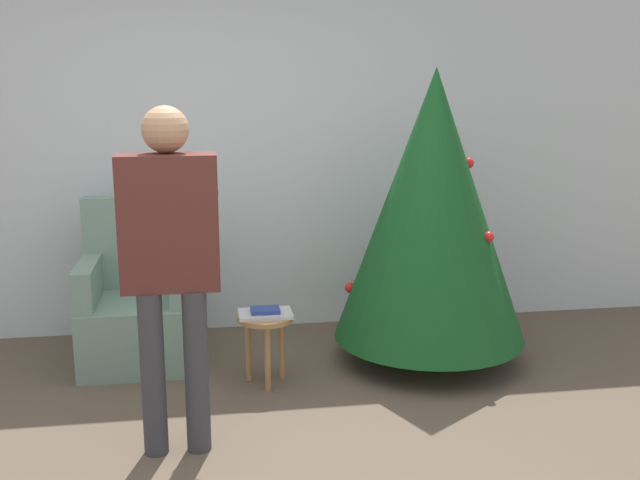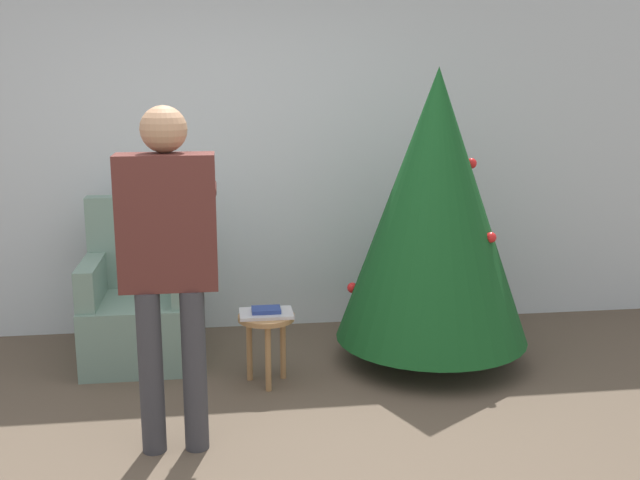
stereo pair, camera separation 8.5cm
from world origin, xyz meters
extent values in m
plane|color=brown|center=(0.00, 0.00, 0.00)|extent=(14.00, 14.00, 0.00)
cube|color=silver|center=(0.00, 2.23, 1.35)|extent=(8.00, 0.06, 2.70)
cylinder|color=brown|center=(1.27, 1.33, 0.08)|extent=(0.10, 0.10, 0.17)
cone|color=#144C1E|center=(1.27, 1.33, 1.03)|extent=(1.24, 1.24, 1.73)
sphere|color=red|center=(0.78, 1.52, 0.46)|extent=(0.07, 0.07, 0.07)
sphere|color=red|center=(1.56, 1.10, 0.87)|extent=(0.07, 0.07, 0.07)
sphere|color=red|center=(1.49, 1.31, 1.31)|extent=(0.07, 0.07, 0.07)
sphere|color=#2856B2|center=(1.16, 1.53, 1.30)|extent=(0.07, 0.07, 0.07)
cube|color=gray|center=(-0.61, 1.60, 0.21)|extent=(0.70, 0.73, 0.43)
cube|color=gray|center=(-0.61, 1.90, 0.74)|extent=(0.70, 0.14, 0.62)
cube|color=gray|center=(-0.90, 1.60, 0.56)|extent=(0.12, 0.66, 0.26)
cube|color=gray|center=(-0.33, 1.60, 0.56)|extent=(0.12, 0.66, 0.26)
cylinder|color=#38383D|center=(-0.43, 0.34, 0.41)|extent=(0.12, 0.12, 0.83)
cylinder|color=#38383D|center=(-0.22, 0.34, 0.41)|extent=(0.12, 0.12, 0.83)
cube|color=#562823|center=(-0.33, 0.40, 1.15)|extent=(0.47, 0.20, 0.65)
sphere|color=tan|center=(-0.33, 0.43, 1.59)|extent=(0.22, 0.22, 0.22)
cylinder|color=#562823|center=(-0.53, 0.59, 1.29)|extent=(0.08, 0.30, 0.08)
cylinder|color=#562823|center=(-0.13, 0.59, 1.29)|extent=(0.08, 0.30, 0.08)
cube|color=white|center=(-0.13, 0.78, 1.29)|extent=(0.04, 0.14, 0.04)
cylinder|color=#A37547|center=(0.18, 1.11, 0.42)|extent=(0.34, 0.34, 0.03)
cylinder|color=#A37547|center=(0.18, 0.99, 0.20)|extent=(0.04, 0.04, 0.40)
cylinder|color=#A37547|center=(0.29, 1.17, 0.20)|extent=(0.04, 0.04, 0.40)
cylinder|color=#A37547|center=(0.08, 1.17, 0.20)|extent=(0.04, 0.04, 0.40)
cube|color=silver|center=(0.18, 1.11, 0.44)|extent=(0.32, 0.22, 0.02)
cube|color=navy|center=(0.18, 1.11, 0.47)|extent=(0.17, 0.13, 0.02)
camera|label=1|loc=(-0.16, -3.17, 1.84)|focal=42.00mm
camera|label=2|loc=(-0.07, -3.18, 1.84)|focal=42.00mm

